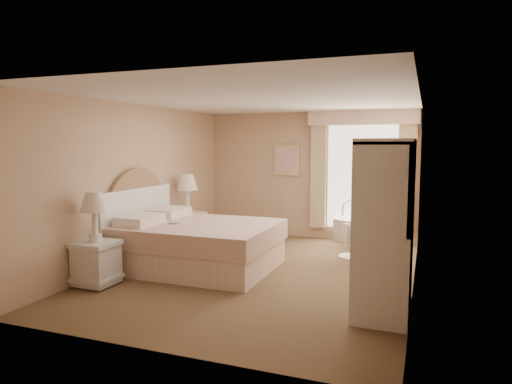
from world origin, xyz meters
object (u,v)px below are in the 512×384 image
at_px(bed, 191,242).
at_px(nightstand_far, 188,220).
at_px(cafe_chair, 352,219).
at_px(armoire, 385,241).
at_px(round_table, 353,232).
at_px(nightstand_near, 96,251).

xyz_separation_m(bed, nightstand_far, (-0.73, 1.22, 0.11)).
distance_m(nightstand_far, cafe_chair, 3.03).
distance_m(bed, armoire, 3.08).
bearing_deg(round_table, nightstand_near, -137.38).
bearing_deg(round_table, armoire, -73.20).
xyz_separation_m(nightstand_far, cafe_chair, (2.80, 1.14, -0.00)).
height_order(bed, armoire, armoire).
bearing_deg(cafe_chair, round_table, -98.98).
distance_m(bed, nightstand_near, 1.44).
relative_size(nightstand_near, round_table, 1.89).
height_order(nightstand_far, cafe_chair, nightstand_far).
bearing_deg(nightstand_near, round_table, 42.62).
distance_m(nightstand_near, round_table, 4.01).
bearing_deg(armoire, round_table, 106.80).
height_order(round_table, cafe_chair, cafe_chair).
height_order(bed, round_table, bed).
xyz_separation_m(nightstand_near, nightstand_far, (0.00, 2.47, 0.03)).
bearing_deg(nightstand_far, bed, -59.18).
bearing_deg(round_table, bed, -146.49).
xyz_separation_m(round_table, armoire, (0.70, -2.33, 0.36)).
bearing_deg(bed, nightstand_far, 120.82).
height_order(bed, nightstand_far, bed).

